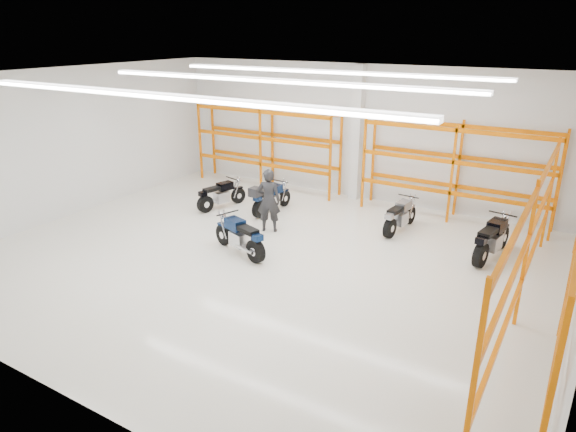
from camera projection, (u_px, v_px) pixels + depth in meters
The scene contains 12 objects.
ground at pixel (261, 258), 13.18m from camera, with size 14.00×14.00×0.00m, color silver.
room_shell at pixel (259, 131), 12.07m from camera, with size 14.02×12.02×4.51m.
motorcycle_main at pixel (241, 238), 13.24m from camera, with size 1.99×0.93×1.01m.
motorcycle_back_a at pixel (220, 196), 16.69m from camera, with size 0.79×1.85×0.93m.
motorcycle_back_b at pixel (269, 199), 16.23m from camera, with size 0.63×1.98×1.02m.
motorcycle_back_c at pixel (399, 217), 14.77m from camera, with size 0.64×1.93×0.95m.
motorcycle_back_d at pixel (491, 240), 13.00m from camera, with size 0.79×2.16×1.06m.
standing_man at pixel (269, 200), 14.66m from camera, with size 0.68×0.44×1.86m, color black.
structural_column at pixel (357, 134), 17.09m from camera, with size 0.32×0.32×4.50m, color white.
pallet_racking_back_left at pixel (266, 139), 18.62m from camera, with size 5.67×0.87×3.00m.
pallet_racking_back_right at pixel (456, 162), 15.34m from camera, with size 5.67×0.87×3.00m.
pallet_racking_side at pixel (552, 245), 9.43m from camera, with size 0.87×9.07×3.00m.
Camera 1 is at (6.77, -9.94, 5.55)m, focal length 32.00 mm.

